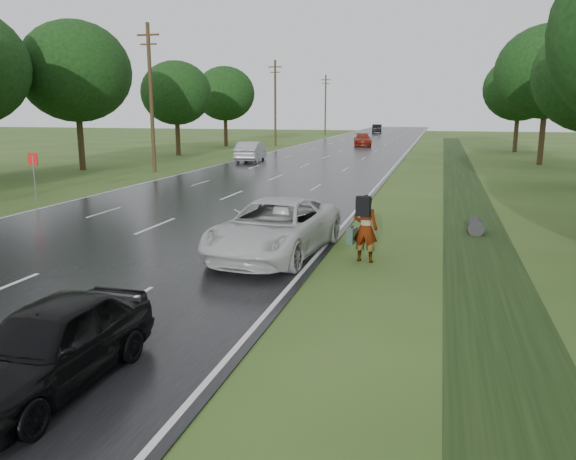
% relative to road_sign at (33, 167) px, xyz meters
% --- Properties ---
extents(road, '(14.00, 180.00, 0.04)m').
position_rel_road_sign_xyz_m(road, '(8.50, 33.00, -1.62)').
color(road, black).
rests_on(road, ground).
extents(edge_stripe_east, '(0.12, 180.00, 0.01)m').
position_rel_road_sign_xyz_m(edge_stripe_east, '(15.25, 33.00, -1.60)').
color(edge_stripe_east, silver).
rests_on(edge_stripe_east, road).
extents(edge_stripe_west, '(0.12, 180.00, 0.01)m').
position_rel_road_sign_xyz_m(edge_stripe_west, '(1.75, 33.00, -1.60)').
color(edge_stripe_west, silver).
rests_on(edge_stripe_west, road).
extents(center_line, '(0.12, 180.00, 0.01)m').
position_rel_road_sign_xyz_m(center_line, '(8.50, 33.00, -1.60)').
color(center_line, silver).
rests_on(center_line, road).
extents(drainage_ditch, '(2.20, 120.00, 0.56)m').
position_rel_road_sign_xyz_m(drainage_ditch, '(20.00, 6.71, -1.61)').
color(drainage_ditch, black).
rests_on(drainage_ditch, ground).
extents(road_sign, '(0.50, 0.06, 2.30)m').
position_rel_road_sign_xyz_m(road_sign, '(0.00, 0.00, 0.00)').
color(road_sign, slate).
rests_on(road_sign, ground).
extents(utility_pole_mid, '(1.60, 0.26, 10.00)m').
position_rel_road_sign_xyz_m(utility_pole_mid, '(-0.70, 13.00, 3.55)').
color(utility_pole_mid, '#3C2B18').
rests_on(utility_pole_mid, ground).
extents(utility_pole_far, '(1.60, 0.26, 10.00)m').
position_rel_road_sign_xyz_m(utility_pole_far, '(-0.70, 43.00, 3.55)').
color(utility_pole_far, '#3C2B18').
rests_on(utility_pole_far, ground).
extents(utility_pole_distant, '(1.60, 0.26, 10.00)m').
position_rel_road_sign_xyz_m(utility_pole_distant, '(-0.70, 73.00, 3.55)').
color(utility_pole_distant, '#3C2B18').
rests_on(utility_pole_distant, ground).
extents(tree_east_d, '(8.00, 8.00, 10.76)m').
position_rel_road_sign_xyz_m(tree_east_d, '(26.30, 26.00, 5.51)').
color(tree_east_d, '#3C2B18').
rests_on(tree_east_d, ground).
extents(tree_east_f, '(7.20, 7.20, 9.62)m').
position_rel_road_sign_xyz_m(tree_east_f, '(26.00, 40.00, 4.73)').
color(tree_east_f, '#3C2B18').
rests_on(tree_east_f, ground).
extents(tree_west_c, '(7.80, 7.80, 10.43)m').
position_rel_road_sign_xyz_m(tree_west_c, '(-6.50, 13.00, 5.27)').
color(tree_west_c, '#3C2B18').
rests_on(tree_west_c, ground).
extents(tree_west_d, '(6.60, 6.60, 8.80)m').
position_rel_road_sign_xyz_m(tree_west_d, '(-5.70, 27.00, 4.18)').
color(tree_west_d, '#3C2B18').
rests_on(tree_west_d, ground).
extents(tree_west_f, '(7.00, 7.00, 9.29)m').
position_rel_road_sign_xyz_m(tree_west_f, '(-6.30, 41.00, 4.49)').
color(tree_west_f, '#3C2B18').
rests_on(tree_west_f, ground).
extents(pedestrian, '(0.91, 0.87, 1.96)m').
position_rel_road_sign_xyz_m(pedestrian, '(16.67, -6.85, -0.63)').
color(pedestrian, '#A5998C').
rests_on(pedestrian, ground).
extents(white_pickup, '(3.26, 6.12, 1.64)m').
position_rel_road_sign_xyz_m(white_pickup, '(14.00, -6.85, -0.78)').
color(white_pickup, silver).
rests_on(white_pickup, road).
extents(dark_sedan, '(1.70, 4.12, 1.40)m').
position_rel_road_sign_xyz_m(dark_sedan, '(12.96, -15.67, -0.90)').
color(dark_sedan, black).
rests_on(dark_sedan, road).
extents(silver_sedan, '(2.32, 5.23, 1.67)m').
position_rel_road_sign_xyz_m(silver_sedan, '(3.28, 22.22, -0.77)').
color(silver_sedan, '#999BA1').
rests_on(silver_sedan, road).
extents(far_car_red, '(2.83, 5.26, 1.45)m').
position_rel_road_sign_xyz_m(far_car_red, '(9.50, 45.40, -0.88)').
color(far_car_red, maroon).
rests_on(far_car_red, road).
extents(far_car_dark, '(2.20, 5.03, 1.61)m').
position_rel_road_sign_xyz_m(far_car_dark, '(6.99, 83.12, -0.80)').
color(far_car_dark, black).
rests_on(far_car_dark, road).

